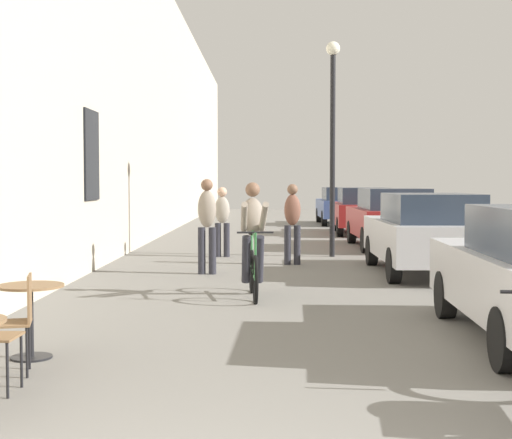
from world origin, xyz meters
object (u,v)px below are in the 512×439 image
(cafe_chair_mid_toward_street, at_px, (18,317))
(parked_car_third, at_px, (391,217))
(parked_car_second, at_px, (426,232))
(pedestrian_near, at_px, (207,221))
(pedestrian_mid, at_px, (292,219))
(pedestrian_far, at_px, (222,218))
(street_lamp, at_px, (333,121))
(cafe_table_mid, at_px, (31,305))
(cyclist_on_bicycle, at_px, (253,243))
(parked_car_fourth, at_px, (362,210))
(parked_car_fifth, at_px, (341,205))

(cafe_chair_mid_toward_street, bearing_deg, parked_car_third, 67.22)
(parked_car_second, bearing_deg, pedestrian_near, -179.45)
(pedestrian_near, distance_m, parked_car_second, 4.07)
(pedestrian_mid, distance_m, parked_car_second, 2.90)
(pedestrian_far, height_order, street_lamp, street_lamp)
(cafe_table_mid, bearing_deg, parked_car_third, 65.93)
(pedestrian_near, distance_m, pedestrian_mid, 2.31)
(parked_car_second, distance_m, parked_car_third, 5.56)
(street_lamp, bearing_deg, cafe_table_mid, -110.66)
(cyclist_on_bicycle, height_order, parked_car_second, cyclist_on_bicycle)
(street_lamp, relative_size, parked_car_third, 1.12)
(pedestrian_mid, relative_size, parked_car_fourth, 0.38)
(cafe_chair_mid_toward_street, relative_size, pedestrian_mid, 0.53)
(cafe_table_mid, height_order, parked_car_third, parked_car_third)
(cafe_chair_mid_toward_street, xyz_separation_m, pedestrian_mid, (2.75, 8.97, 0.42))
(cyclist_on_bicycle, distance_m, pedestrian_near, 2.87)
(cafe_chair_mid_toward_street, xyz_separation_m, cyclist_on_bicycle, (2.01, 4.62, 0.29))
(pedestrian_far, xyz_separation_m, parked_car_second, (3.97, -3.20, -0.12))
(street_lamp, bearing_deg, pedestrian_far, -177.85)
(parked_car_second, bearing_deg, cafe_chair_mid_toward_street, -125.05)
(cyclist_on_bicycle, relative_size, parked_car_second, 0.41)
(pedestrian_near, relative_size, parked_car_fifth, 0.42)
(parked_car_fourth, xyz_separation_m, parked_car_fifth, (-0.12, 5.56, -0.01))
(cafe_table_mid, bearing_deg, pedestrian_mid, 71.33)
(cyclist_on_bicycle, xyz_separation_m, parked_car_third, (3.42, 8.31, -0.01))
(cyclist_on_bicycle, relative_size, parked_car_fifth, 0.42)
(pedestrian_near, relative_size, parked_car_third, 0.41)
(pedestrian_near, xyz_separation_m, parked_car_third, (4.32, 5.59, -0.20))
(pedestrian_far, relative_size, parked_car_fifth, 0.38)
(pedestrian_mid, height_order, pedestrian_far, pedestrian_mid)
(cyclist_on_bicycle, distance_m, pedestrian_mid, 4.41)
(cyclist_on_bicycle, relative_size, street_lamp, 0.36)
(cafe_chair_mid_toward_street, height_order, parked_car_third, parked_car_third)
(cafe_table_mid, bearing_deg, parked_car_fourth, 72.92)
(pedestrian_near, height_order, parked_car_third, pedestrian_near)
(cafe_chair_mid_toward_street, relative_size, pedestrian_far, 0.56)
(parked_car_second, bearing_deg, parked_car_fourth, 89.05)
(cafe_table_mid, relative_size, pedestrian_near, 0.41)
(pedestrian_far, bearing_deg, pedestrian_mid, -46.10)
(cafe_table_mid, distance_m, cafe_chair_mid_toward_street, 0.61)
(cafe_table_mid, xyz_separation_m, cafe_chair_mid_toward_street, (0.07, -0.61, -0.00))
(cafe_table_mid, relative_size, pedestrian_mid, 0.43)
(pedestrian_mid, bearing_deg, parked_car_fourth, 74.38)
(cyclist_on_bicycle, relative_size, parked_car_fourth, 0.41)
(cafe_table_mid, relative_size, cyclist_on_bicycle, 0.41)
(cafe_chair_mid_toward_street, xyz_separation_m, street_lamp, (3.72, 10.67, 2.59))
(cyclist_on_bicycle, height_order, pedestrian_near, pedestrian_near)
(cyclist_on_bicycle, relative_size, pedestrian_mid, 1.05)
(cyclist_on_bicycle, distance_m, parked_car_second, 4.20)
(cafe_table_mid, relative_size, parked_car_second, 0.17)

